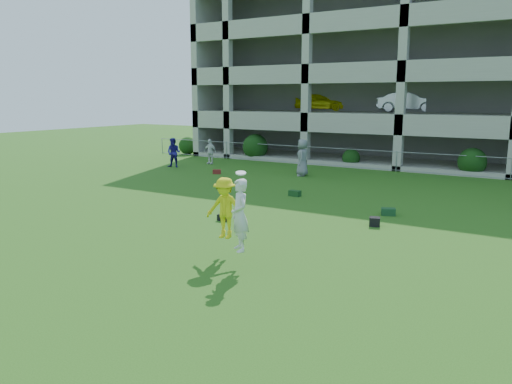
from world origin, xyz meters
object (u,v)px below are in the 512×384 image
Objects in this scene: frisbee_contest at (229,210)px; parking_garage at (435,72)px; bystander_a at (174,153)px; bystander_b at (210,152)px; crate_d at (375,222)px; bystander_c at (302,158)px.

parking_garage is at bearing 91.62° from frisbee_contest.
frisbee_contest is at bearing -59.97° from bystander_a.
bystander_b is (0.95, 2.45, -0.10)m from bystander_a.
parking_garage is (-2.97, 21.57, 5.86)m from crate_d.
parking_garage is at bearing 142.42° from bystander_c.
bystander_a reaches higher than bystander_b.
bystander_a is 0.89× the size of bystander_c.
parking_garage reaches higher than frisbee_contest.
frisbee_contest is at bearing -112.17° from crate_d.
parking_garage reaches higher than bystander_c.
crate_d is 0.01× the size of parking_garage.
bystander_c is at bearing 128.93° from crate_d.
crate_d is (15.17, -7.48, -0.75)m from bystander_a.
bystander_c is (7.31, -1.37, 0.21)m from bystander_b.
bystander_b is at bearing -121.33° from bystander_c.
bystander_b is at bearing -134.02° from parking_garage.
frisbee_contest is (12.97, -12.89, 0.44)m from bystander_a.
crate_d is 22.55m from parking_garage.
bystander_b is 0.82× the size of frisbee_contest.
crate_d is (6.91, -8.56, -0.86)m from bystander_c.
frisbee_contest is at bearing -88.38° from parking_garage.
crate_d is (14.22, -9.93, -0.65)m from bystander_b.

